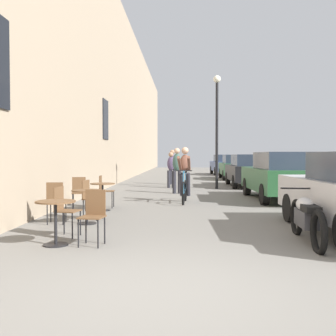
% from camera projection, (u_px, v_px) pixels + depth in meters
% --- Properties ---
extents(ground_plane, '(88.00, 88.00, 0.00)m').
position_uv_depth(ground_plane, '(168.00, 290.00, 4.33)').
color(ground_plane, slate).
extents(building_facade_left, '(0.54, 68.00, 9.74)m').
position_uv_depth(building_facade_left, '(104.00, 80.00, 18.29)').
color(building_facade_left, tan).
rests_on(building_facade_left, ground_plane).
extents(cafe_table_near, '(0.64, 0.64, 0.72)m').
position_uv_depth(cafe_table_near, '(56.00, 213.00, 6.46)').
color(cafe_table_near, black).
rests_on(cafe_table_near, ground_plane).
extents(cafe_chair_near_toward_street, '(0.43, 0.43, 0.89)m').
position_uv_depth(cafe_chair_near_toward_street, '(93.00, 213.00, 6.51)').
color(cafe_chair_near_toward_street, black).
rests_on(cafe_chair_near_toward_street, ground_plane).
extents(cafe_chair_near_toward_wall, '(0.44, 0.44, 0.89)m').
position_uv_depth(cafe_chair_near_toward_wall, '(64.00, 208.00, 7.17)').
color(cafe_chair_near_toward_wall, black).
rests_on(cafe_chair_near_toward_wall, ground_plane).
extents(cafe_table_mid, '(0.64, 0.64, 0.72)m').
position_uv_depth(cafe_table_mid, '(87.00, 199.00, 8.50)').
color(cafe_table_mid, black).
rests_on(cafe_table_mid, ground_plane).
extents(cafe_chair_mid_toward_street, '(0.46, 0.46, 0.89)m').
position_uv_depth(cafe_chair_mid_toward_street, '(90.00, 197.00, 9.11)').
color(cafe_chair_mid_toward_street, black).
rests_on(cafe_chair_mid_toward_street, ground_plane).
extents(cafe_chair_mid_toward_wall, '(0.42, 0.42, 0.89)m').
position_uv_depth(cafe_chair_mid_toward_wall, '(56.00, 200.00, 8.45)').
color(cafe_chair_mid_toward_wall, black).
rests_on(cafe_chair_mid_toward_wall, ground_plane).
extents(cafe_table_far, '(0.64, 0.64, 0.72)m').
position_uv_depth(cafe_table_far, '(103.00, 191.00, 10.54)').
color(cafe_table_far, black).
rests_on(cafe_table_far, ground_plane).
extents(cafe_chair_far_toward_street, '(0.45, 0.45, 0.89)m').
position_uv_depth(cafe_chair_far_toward_street, '(79.00, 191.00, 10.49)').
color(cafe_chair_far_toward_street, black).
rests_on(cafe_chair_far_toward_street, ground_plane).
extents(cafe_chair_far_toward_wall, '(0.39, 0.39, 0.89)m').
position_uv_depth(cafe_chair_far_toward_wall, '(104.00, 189.00, 11.15)').
color(cafe_chair_far_toward_wall, black).
rests_on(cafe_chair_far_toward_wall, ground_plane).
extents(cyclist_on_bicycle, '(0.52, 1.76, 1.74)m').
position_uv_depth(cyclist_on_bicycle, '(185.00, 176.00, 12.41)').
color(cyclist_on_bicycle, black).
rests_on(cyclist_on_bicycle, ground_plane).
extents(pedestrian_near, '(0.34, 0.25, 1.73)m').
position_uv_depth(pedestrian_near, '(177.00, 168.00, 15.25)').
color(pedestrian_near, '#26262D').
rests_on(pedestrian_near, ground_plane).
extents(pedestrian_mid, '(0.36, 0.27, 1.60)m').
position_uv_depth(pedestrian_mid, '(171.00, 168.00, 17.84)').
color(pedestrian_mid, '#26262D').
rests_on(pedestrian_mid, ground_plane).
extents(pedestrian_far, '(0.36, 0.26, 1.73)m').
position_uv_depth(pedestrian_far, '(172.00, 165.00, 20.02)').
color(pedestrian_far, '#26262D').
rests_on(pedestrian_far, ground_plane).
extents(street_lamp, '(0.32, 0.32, 4.90)m').
position_uv_depth(street_lamp, '(217.00, 117.00, 17.34)').
color(street_lamp, black).
rests_on(street_lamp, ground_plane).
extents(parked_car_second, '(1.91, 4.40, 1.56)m').
position_uv_depth(parked_car_second, '(281.00, 175.00, 12.99)').
color(parked_car_second, '#23512D').
rests_on(parked_car_second, ground_plane).
extents(parked_car_third, '(1.79, 4.20, 1.49)m').
position_uv_depth(parked_car_third, '(249.00, 170.00, 18.57)').
color(parked_car_third, black).
rests_on(parked_car_third, ground_plane).
extents(parked_car_fourth, '(1.81, 4.20, 1.49)m').
position_uv_depth(parked_car_fourth, '(236.00, 167.00, 24.40)').
color(parked_car_fourth, '#23512D').
rests_on(parked_car_fourth, ground_plane).
extents(parked_car_fifth, '(1.91, 4.29, 1.51)m').
position_uv_depth(parked_car_fifth, '(224.00, 164.00, 30.04)').
color(parked_car_fifth, '#384C84').
rests_on(parked_car_fifth, ground_plane).
extents(parked_motorcycle, '(0.62, 2.15, 0.92)m').
position_uv_depth(parked_motorcycle, '(307.00, 218.00, 6.68)').
color(parked_motorcycle, black).
rests_on(parked_motorcycle, ground_plane).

